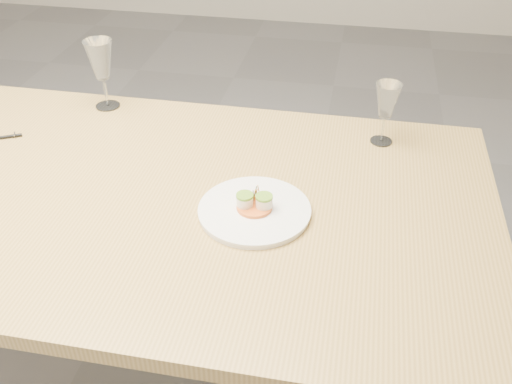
% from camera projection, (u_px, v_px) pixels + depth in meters
% --- Properties ---
extents(ground, '(7.00, 7.00, 0.00)m').
position_uv_depth(ground, '(84.00, 359.00, 1.95)').
color(ground, slate).
rests_on(ground, ground).
extents(dining_table, '(2.40, 1.00, 0.75)m').
position_uv_depth(dining_table, '(40.00, 198.00, 1.55)').
color(dining_table, tan).
rests_on(dining_table, ground).
extents(dinner_plate, '(0.27, 0.27, 0.07)m').
position_uv_depth(dinner_plate, '(255.00, 210.00, 1.38)').
color(dinner_plate, white).
rests_on(dinner_plate, dining_table).
extents(wine_glass_2, '(0.09, 0.09, 0.22)m').
position_uv_depth(wine_glass_2, '(100.00, 61.00, 1.75)').
color(wine_glass_2, white).
rests_on(wine_glass_2, dining_table).
extents(wine_glass_3, '(0.07, 0.07, 0.18)m').
position_uv_depth(wine_glass_3, '(387.00, 102.00, 1.59)').
color(wine_glass_3, white).
rests_on(wine_glass_3, dining_table).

